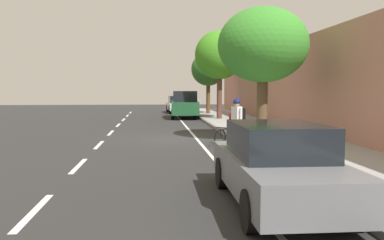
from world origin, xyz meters
name	(u,v)px	position (x,y,z in m)	size (l,w,h in m)	color
ground	(178,139)	(0.00, 0.00, 0.00)	(75.55, 75.55, 0.00)	#2A2A2A
sidewalk	(275,136)	(4.26, 0.00, 0.07)	(3.84, 47.22, 0.14)	#9D9D9D
curb_edge	(230,137)	(2.26, 0.00, 0.07)	(0.16, 47.22, 0.14)	gray
lane_stripe_centre	(99,145)	(-3.15, -1.51, 0.00)	(0.14, 44.20, 0.01)	white
lane_stripe_bike_edge	(197,139)	(0.79, 0.00, 0.00)	(0.12, 47.22, 0.01)	white
building_facade	(324,84)	(6.43, 0.00, 2.34)	(0.50, 47.22, 4.68)	#AF7461
parked_sedan_grey_nearest	(277,165)	(1.23, -9.92, 0.75)	(1.89, 4.42, 1.52)	slate
parked_suv_green_second	(185,104)	(1.24, 12.26, 1.03)	(2.19, 4.81, 1.99)	#1E512D
parked_sedan_white_mid	(178,104)	(1.10, 18.66, 0.75)	(1.98, 4.47, 1.52)	white
bicycle_at_curb	(229,136)	(1.79, -2.15, 0.36)	(1.32, 1.15, 0.72)	black
cyclist_with_backpack	(237,117)	(2.02, -2.59, 1.12)	(0.51, 0.57, 1.81)	#C6B284
street_tree_near_cyclist	(263,46)	(3.38, -0.99, 3.90)	(3.66, 3.66, 5.31)	brown
street_tree_mid_block	(220,55)	(3.38, 9.75, 4.39)	(3.32, 3.32, 5.90)	brown
street_tree_far_end	(208,69)	(3.38, 15.38, 3.72)	(2.75, 2.75, 4.96)	brown
fire_hydrant	(231,122)	(2.69, 2.02, 0.57)	(0.22, 0.22, 0.84)	red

